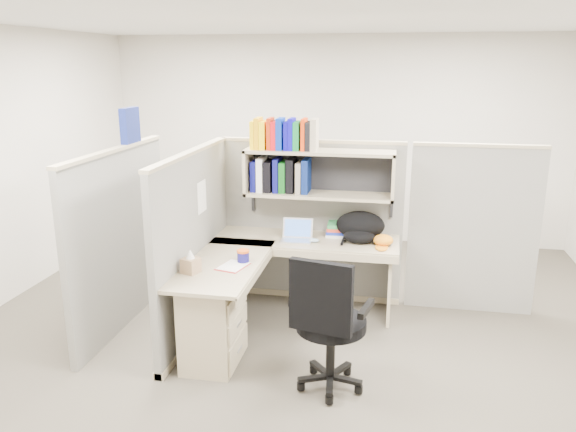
% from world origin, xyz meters
% --- Properties ---
extents(ground, '(6.00, 6.00, 0.00)m').
position_xyz_m(ground, '(0.00, 0.00, 0.00)').
color(ground, '#353129').
rests_on(ground, ground).
extents(room_shell, '(6.00, 6.00, 6.00)m').
position_xyz_m(room_shell, '(0.00, 0.00, 1.62)').
color(room_shell, beige).
rests_on(room_shell, ground).
extents(cubicle, '(3.79, 1.84, 1.95)m').
position_xyz_m(cubicle, '(-0.37, 0.45, 0.91)').
color(cubicle, '#5E5E59').
rests_on(cubicle, ground).
extents(desk, '(1.74, 1.75, 0.73)m').
position_xyz_m(desk, '(-0.41, -0.29, 0.44)').
color(desk, gray).
rests_on(desk, ground).
extents(laptop, '(0.29, 0.29, 0.20)m').
position_xyz_m(laptop, '(-0.08, 0.49, 0.83)').
color(laptop, silver).
rests_on(laptop, desk).
extents(backpack, '(0.54, 0.48, 0.27)m').
position_xyz_m(backpack, '(0.50, 0.61, 0.86)').
color(backpack, black).
rests_on(backpack, desk).
extents(orange_cap, '(0.20, 0.23, 0.10)m').
position_xyz_m(orange_cap, '(0.72, 0.52, 0.78)').
color(orange_cap, orange).
rests_on(orange_cap, desk).
extents(snack_canister, '(0.11, 0.11, 0.10)m').
position_xyz_m(snack_canister, '(-0.42, -0.15, 0.78)').
color(snack_canister, '#130F5D').
rests_on(snack_canister, desk).
extents(tissue_box, '(0.16, 0.16, 0.19)m').
position_xyz_m(tissue_box, '(-0.76, -0.47, 0.83)').
color(tissue_box, '#9C7B58').
rests_on(tissue_box, desk).
extents(mouse, '(0.11, 0.08, 0.04)m').
position_xyz_m(mouse, '(0.09, 0.49, 0.75)').
color(mouse, '#8AABC5').
rests_on(mouse, desk).
extents(paper_cup, '(0.09, 0.09, 0.11)m').
position_xyz_m(paper_cup, '(-0.05, 0.77, 0.78)').
color(paper_cup, white).
rests_on(paper_cup, desk).
extents(book_stack, '(0.19, 0.25, 0.12)m').
position_xyz_m(book_stack, '(0.26, 0.76, 0.79)').
color(book_stack, gray).
rests_on(book_stack, desk).
extents(loose_paper, '(0.25, 0.29, 0.00)m').
position_xyz_m(loose_paper, '(-0.47, -0.26, 0.73)').
color(loose_paper, white).
rests_on(loose_paper, desk).
extents(task_chair, '(0.60, 0.56, 1.07)m').
position_xyz_m(task_chair, '(0.39, -0.79, 0.38)').
color(task_chair, black).
rests_on(task_chair, ground).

